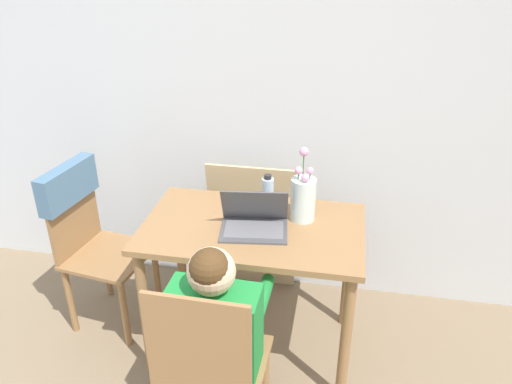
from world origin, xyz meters
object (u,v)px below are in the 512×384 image
object	(u,v)px
chair_occupied	(210,371)
water_bottle	(268,195)
flower_vase	(303,197)
chair_spare	(85,222)
person_seated	(218,319)
laptop	(254,220)

from	to	relation	value
chair_occupied	water_bottle	bearing A→B (deg)	-94.94
flower_vase	chair_spare	bearing A→B (deg)	-179.06
chair_occupied	person_seated	distance (m)	0.20
chair_occupied	laptop	distance (m)	0.70
chair_occupied	flower_vase	xyz separation A→B (m)	(0.26, 0.75, 0.40)
chair_occupied	water_bottle	size ratio (longest dim) A/B	4.59
person_seated	flower_vase	bearing A→B (deg)	-111.14
laptop	chair_spare	bearing A→B (deg)	165.38
chair_occupied	laptop	world-z (taller)	laptop
person_seated	flower_vase	xyz separation A→B (m)	(0.26, 0.63, 0.24)
chair_spare	person_seated	size ratio (longest dim) A/B	0.94
chair_spare	water_bottle	xyz separation A→B (m)	(0.97, 0.06, 0.22)
chair_occupied	water_bottle	world-z (taller)	water_bottle
flower_vase	water_bottle	distance (m)	0.18
laptop	water_bottle	distance (m)	0.18
person_seated	flower_vase	world-z (taller)	flower_vase
person_seated	laptop	xyz separation A→B (m)	(0.05, 0.50, 0.17)
chair_spare	laptop	distance (m)	0.96
flower_vase	laptop	bearing A→B (deg)	-147.17
person_seated	laptop	size ratio (longest dim) A/B	2.95
chair_occupied	chair_spare	distance (m)	1.16
flower_vase	chair_occupied	bearing A→B (deg)	-109.37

